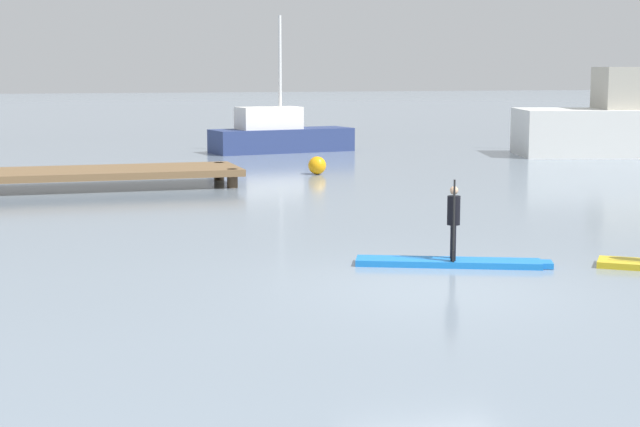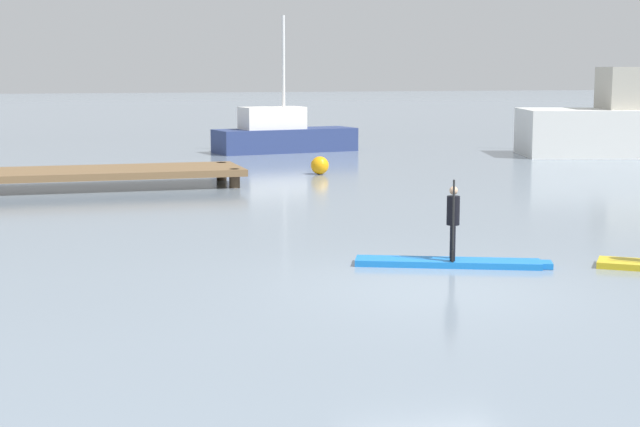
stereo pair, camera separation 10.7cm
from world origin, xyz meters
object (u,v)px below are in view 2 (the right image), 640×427
at_px(mooring_buoy_mid, 320,165).
at_px(motor_boat_small_navy, 282,135).
at_px(paddler_child_solo, 453,219).
at_px(paddleboard_near, 452,263).

bearing_deg(mooring_buoy_mid, motor_boat_small_navy, 84.06).
height_order(motor_boat_small_navy, mooring_buoy_mid, motor_boat_small_navy).
height_order(paddler_child_solo, motor_boat_small_navy, motor_boat_small_navy).
height_order(paddleboard_near, paddler_child_solo, paddler_child_solo).
relative_size(paddleboard_near, paddler_child_solo, 2.34).
bearing_deg(paddleboard_near, motor_boat_small_navy, 83.27).
distance_m(paddler_child_solo, mooring_buoy_mid, 14.05).
distance_m(paddleboard_near, paddler_child_solo, 0.71).
xyz_separation_m(motor_boat_small_navy, mooring_buoy_mid, (-0.85, -8.15, -0.37)).
bearing_deg(paddleboard_near, paddler_child_solo, -120.61).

